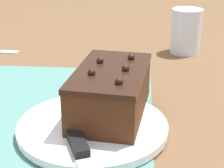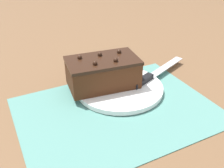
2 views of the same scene
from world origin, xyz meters
The scene contains 6 objects.
ground_plane centered at (0.00, 0.00, 0.00)m, with size 3.00×3.00×0.00m, color brown.
placemat_woven centered at (0.00, 0.00, 0.00)m, with size 0.46×0.34×0.00m, color slate.
cake_plate centered at (0.05, 0.08, 0.01)m, with size 0.23×0.23×0.01m.
chocolate_cake centered at (0.01, 0.10, 0.05)m, with size 0.20×0.13×0.09m.
serving_knife centered at (0.15, 0.08, 0.02)m, with size 0.24×0.11×0.01m.
drinking_glass centered at (-0.37, 0.26, 0.06)m, with size 0.08×0.08×0.11m.
Camera 1 is at (0.55, 0.15, 0.30)m, focal length 60.00 mm.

